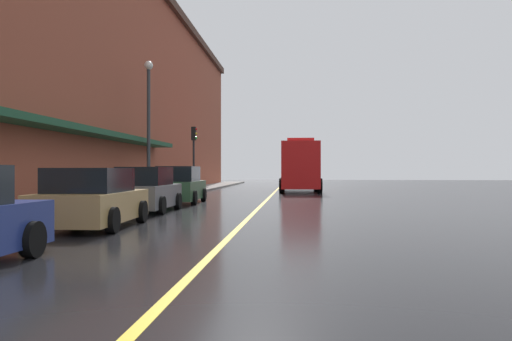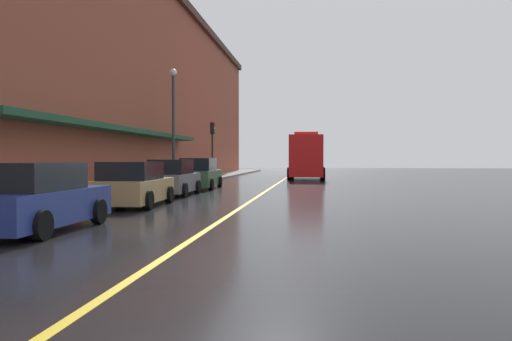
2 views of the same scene
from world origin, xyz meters
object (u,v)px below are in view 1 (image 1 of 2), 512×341
at_px(parking_meter_1, 157,180).
at_px(traffic_light_near, 194,146).
at_px(street_lamp_left, 149,114).
at_px(parked_car_3, 180,186).
at_px(fire_truck, 300,167).
at_px(parked_car_2, 146,191).
at_px(parking_meter_0, 100,184).
at_px(parked_car_1, 92,199).

relative_size(parking_meter_1, traffic_light_near, 0.31).
bearing_deg(street_lamp_left, parking_meter_1, -40.13).
xyz_separation_m(parked_car_3, fire_truck, (5.75, 14.20, 0.97)).
relative_size(parked_car_3, fire_truck, 0.54).
relative_size(parked_car_2, street_lamp_left, 0.59).
distance_m(parked_car_3, fire_truck, 15.35).
bearing_deg(traffic_light_near, parked_car_3, -82.40).
height_order(parked_car_2, parking_meter_0, parked_car_2).
bearing_deg(parking_meter_1, parked_car_3, -41.61).
xyz_separation_m(parked_car_2, street_lamp_left, (-1.93, 6.91, 3.62)).
distance_m(parking_meter_1, traffic_light_near, 9.03).
distance_m(parked_car_1, parked_car_3, 10.45).
bearing_deg(parked_car_2, parking_meter_0, 129.53).
distance_m(parking_meter_0, street_lamp_left, 8.72).
height_order(parked_car_1, traffic_light_near, traffic_light_near).
xyz_separation_m(parked_car_1, parking_meter_1, (-1.43, 11.69, 0.31)).
bearing_deg(traffic_light_near, parked_car_2, -85.22).
height_order(parked_car_3, fire_truck, fire_truck).
relative_size(fire_truck, traffic_light_near, 2.06).
height_order(parking_meter_1, traffic_light_near, traffic_light_near).
relative_size(parked_car_3, parking_meter_0, 3.58).
bearing_deg(parking_meter_1, parking_meter_0, -90.00).
bearing_deg(parked_car_1, fire_truck, -15.06).
height_order(parked_car_1, fire_truck, fire_truck).
height_order(parked_car_1, street_lamp_left, street_lamp_left).
height_order(parking_meter_0, traffic_light_near, traffic_light_near).
relative_size(parked_car_2, parking_meter_0, 3.10).
bearing_deg(fire_truck, traffic_light_near, -59.98).
bearing_deg(parking_meter_0, fire_truck, 70.77).
height_order(parked_car_2, parked_car_3, parked_car_3).
bearing_deg(traffic_light_near, parking_meter_1, -90.40).
bearing_deg(parked_car_1, parked_car_3, -1.83).
bearing_deg(street_lamp_left, fire_truck, 58.12).
relative_size(parked_car_1, traffic_light_near, 1.02).
bearing_deg(parked_car_3, traffic_light_near, 5.67).
distance_m(parked_car_1, traffic_light_near, 20.66).
height_order(parked_car_2, parking_meter_1, parked_car_2).
bearing_deg(parked_car_3, street_lamp_left, 46.90).
relative_size(parked_car_1, parked_car_3, 0.92).
bearing_deg(parked_car_2, fire_truck, -17.15).
xyz_separation_m(street_lamp_left, traffic_light_near, (0.66, 8.28, -1.24)).
height_order(parked_car_2, fire_truck, fire_truck).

